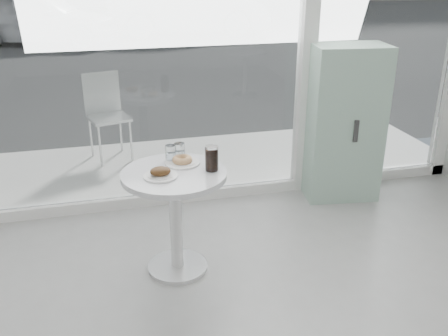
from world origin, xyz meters
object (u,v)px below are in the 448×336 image
object	(u,v)px
main_table	(175,201)
car_white	(41,18)
water_tumbler_b	(180,153)
cola_glass	(212,159)
plate_donut	(182,161)
water_tumbler_a	(171,154)
mint_cabinet	(344,123)
patio_chair	(106,110)
car_silver	(187,8)
plate_fritter	(161,173)

from	to	relation	value
main_table	car_white	size ratio (longest dim) A/B	0.19
water_tumbler_b	cola_glass	size ratio (longest dim) A/B	0.72
plate_donut	water_tumbler_a	size ratio (longest dim) A/B	2.05
mint_cabinet	patio_chair	size ratio (longest dim) A/B	1.53
main_table	car_silver	size ratio (longest dim) A/B	0.16
plate_donut	mint_cabinet	bearing A→B (deg)	24.48
mint_cabinet	water_tumbler_b	bearing A→B (deg)	-150.09
plate_fritter	mint_cabinet	bearing A→B (deg)	27.29
plate_fritter	water_tumbler_a	world-z (taller)	water_tumbler_a
mint_cabinet	cola_glass	xyz separation A→B (m)	(-1.45, -0.91, 0.14)
mint_cabinet	plate_fritter	world-z (taller)	mint_cabinet
car_silver	plate_fritter	bearing A→B (deg)	171.55
main_table	water_tumbler_a	size ratio (longest dim) A/B	6.48
main_table	plate_fritter	world-z (taller)	plate_fritter
car_white	plate_fritter	world-z (taller)	car_white
car_silver	water_tumbler_a	xyz separation A→B (m)	(-2.25, -11.71, 0.05)
car_white	cola_glass	size ratio (longest dim) A/B	23.09
patio_chair	plate_fritter	bearing A→B (deg)	-98.23
mint_cabinet	plate_donut	distance (m)	1.79
main_table	plate_fritter	xyz separation A→B (m)	(-0.09, -0.06, 0.25)
main_table	water_tumbler_b	size ratio (longest dim) A/B	6.13
plate_donut	cola_glass	distance (m)	0.25
mint_cabinet	car_silver	bearing A→B (deg)	94.90
car_silver	plate_donut	size ratio (longest dim) A/B	19.23
patio_chair	cola_glass	xyz separation A→B (m)	(0.64, -2.35, 0.27)
water_tumbler_b	cola_glass	world-z (taller)	cola_glass
water_tumbler_a	patio_chair	bearing A→B (deg)	100.66
car_silver	plate_donut	bearing A→B (deg)	172.20
plate_fritter	car_white	bearing A→B (deg)	98.28
mint_cabinet	water_tumbler_a	distance (m)	1.83
car_silver	cola_glass	distance (m)	12.12
patio_chair	plate_donut	size ratio (longest dim) A/B	3.82
plate_donut	cola_glass	bearing A→B (deg)	-43.66
car_silver	car_white	bearing A→B (deg)	102.37
patio_chair	plate_donut	distance (m)	2.24
mint_cabinet	plate_fritter	distance (m)	2.03
car_silver	water_tumbler_b	size ratio (longest dim) A/B	37.34
main_table	water_tumbler_a	world-z (taller)	water_tumbler_a
main_table	water_tumbler_a	distance (m)	0.34
plate_donut	car_silver	bearing A→B (deg)	79.52
car_white	water_tumbler_b	size ratio (longest dim) A/B	31.90
patio_chair	water_tumbler_a	size ratio (longest dim) A/B	7.85
car_white	car_silver	xyz separation A→B (m)	(4.00, 0.68, 0.09)
plate_fritter	water_tumbler_b	size ratio (longest dim) A/B	1.82
mint_cabinet	plate_fritter	size ratio (longest dim) A/B	6.21
car_silver	cola_glass	bearing A→B (deg)	173.15
mint_cabinet	plate_fritter	xyz separation A→B (m)	(-1.80, -0.93, 0.09)
plate_fritter	water_tumbler_b	distance (m)	0.32
water_tumbler_a	main_table	bearing A→B (deg)	-93.04
car_silver	water_tumbler_a	size ratio (longest dim) A/B	39.46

